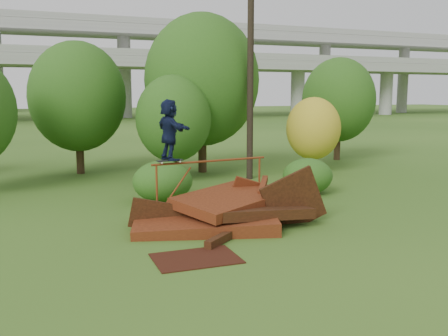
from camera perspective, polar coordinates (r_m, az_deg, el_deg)
name	(u,v)px	position (r m, az deg, el deg)	size (l,w,h in m)	color
ground	(279,235)	(13.73, 6.33, -7.59)	(240.00, 240.00, 0.00)	#2D5116
scrap_pile	(225,213)	(14.44, 0.06, -5.19)	(5.94, 3.82, 2.10)	#40190B
grind_rail	(211,174)	(15.03, -1.52, -0.73)	(3.74, 0.43, 1.82)	maroon
skateboard	(170,161)	(14.42, -6.20, 0.85)	(0.79, 0.28, 0.08)	black
skater	(169,130)	(14.33, -6.26, 4.37)	(1.62, 0.51, 1.74)	#0F1633
flat_plate	(196,258)	(11.76, -3.23, -10.27)	(1.94, 1.39, 0.03)	black
tree_1	(78,97)	(24.48, -16.39, 7.83)	(4.46, 4.46, 6.21)	black
tree_2	(174,119)	(21.65, -5.78, 5.63)	(3.26, 3.26, 4.60)	black
tree_3	(202,80)	(23.99, -2.54, 9.99)	(5.43, 5.43, 7.54)	black
tree_4	(313,129)	(24.49, 10.19, 4.45)	(2.62, 2.62, 3.62)	black
tree_5	(339,100)	(29.23, 12.97, 7.59)	(4.12, 4.12, 5.79)	black
shrub_left	(163,181)	(17.68, -7.03, -1.51)	(2.12, 1.95, 1.47)	#1A4211
shrub_right	(308,176)	(19.19, 9.53, -0.92)	(1.93, 1.77, 1.37)	#1A4211
utility_pole	(251,53)	(22.11, 3.05, 13.03)	(1.40, 0.28, 10.92)	black
freeway_overpass	(64,46)	(75.02, -17.85, 13.15)	(160.00, 15.00, 13.70)	gray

